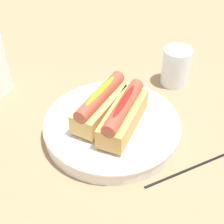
{
  "coord_description": "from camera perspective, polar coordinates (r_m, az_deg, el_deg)",
  "views": [
    {
      "loc": [
        -0.38,
        -0.3,
        0.46
      ],
      "look_at": [
        0.0,
        -0.02,
        0.05
      ],
      "focal_mm": 52.08,
      "sensor_mm": 36.0,
      "label": 1
    }
  ],
  "objects": [
    {
      "name": "serving_bowl",
      "position": [
        0.65,
        -0.0,
        -2.4
      ],
      "size": [
        0.27,
        0.27,
        0.03
      ],
      "color": "silver",
      "rests_on": "ground_plane"
    },
    {
      "name": "water_glass",
      "position": [
        0.79,
        11.14,
        7.55
      ],
      "size": [
        0.07,
        0.07,
        0.09
      ],
      "color": "white",
      "rests_on": "ground_plane"
    },
    {
      "name": "hotdog_back",
      "position": [
        0.63,
        -2.22,
        1.27
      ],
      "size": [
        0.16,
        0.07,
        0.06
      ],
      "color": "tan",
      "rests_on": "serving_bowl"
    },
    {
      "name": "chopstick_near",
      "position": [
        0.62,
        14.66,
        -9.06
      ],
      "size": [
        0.2,
        0.11,
        0.01
      ],
      "primitive_type": "cylinder",
      "rotation": [
        0.0,
        1.57,
        -0.48
      ],
      "color": "black",
      "rests_on": "ground_plane"
    },
    {
      "name": "ground_plane",
      "position": [
        0.67,
        -1.24,
        -2.93
      ],
      "size": [
        2.4,
        2.4,
        0.0
      ],
      "primitive_type": "plane",
      "color": "#9E7A56"
    },
    {
      "name": "hotdog_front",
      "position": [
        0.61,
        2.29,
        -0.19
      ],
      "size": [
        0.16,
        0.09,
        0.06
      ],
      "color": "tan",
      "rests_on": "serving_bowl"
    }
  ]
}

